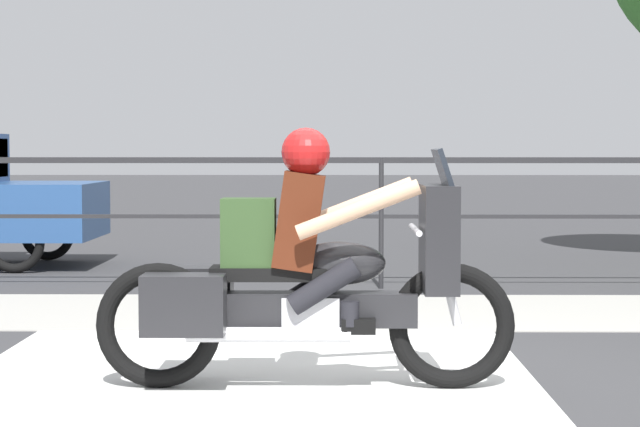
{
  "coord_description": "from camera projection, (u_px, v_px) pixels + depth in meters",
  "views": [
    {
      "loc": [
        -0.48,
        -7.47,
        1.43
      ],
      "look_at": [
        -0.58,
        1.27,
        0.98
      ],
      "focal_mm": 70.0,
      "sensor_mm": 36.0,
      "label": 1
    }
  ],
  "objects": [
    {
      "name": "ground_plane",
      "position": [
        414.0,
        386.0,
        7.53
      ],
      "size": [
        120.0,
        120.0,
        0.0
      ],
      "primitive_type": "plane",
      "color": "#38383A"
    },
    {
      "name": "sidewalk_band",
      "position": [
        389.0,
        311.0,
        10.93
      ],
      "size": [
        44.0,
        2.4,
        0.01
      ],
      "primitive_type": "cube",
      "color": "#A8A59E",
      "rests_on": "ground"
    },
    {
      "name": "crosswalk_band",
      "position": [
        243.0,
        391.0,
        7.34
      ],
      "size": [
        3.57,
        6.0,
        0.01
      ],
      "primitive_type": "cube",
      "color": "silver",
      "rests_on": "ground"
    },
    {
      "name": "fence_railing",
      "position": [
        381.0,
        186.0,
        12.7
      ],
      "size": [
        36.0,
        0.05,
        1.34
      ],
      "color": "#232326",
      "rests_on": "ground"
    },
    {
      "name": "motorcycle",
      "position": [
        305.0,
        274.0,
        7.41
      ],
      "size": [
        2.5,
        0.76,
        1.56
      ],
      "rotation": [
        0.0,
        0.0,
        -0.04
      ],
      "color": "black",
      "rests_on": "ground"
    }
  ]
}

